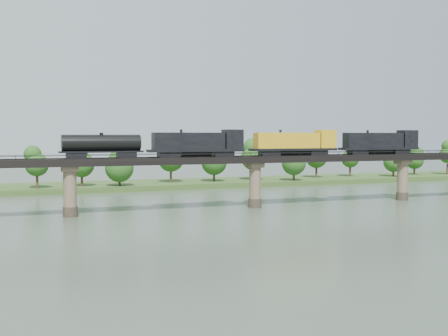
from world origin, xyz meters
name	(u,v)px	position (x,y,z in m)	size (l,w,h in m)	color
ground	(325,228)	(0.00, 0.00, 0.00)	(400.00, 400.00, 0.00)	#394838
far_bank	(184,184)	(0.00, 85.00, 0.80)	(300.00, 24.00, 1.60)	#304D1F
bridge	(255,183)	(0.00, 30.00, 5.46)	(236.00, 30.00, 11.50)	#473A2D
bridge_superstructure	(255,155)	(0.00, 30.00, 11.79)	(220.00, 4.90, 0.75)	black
far_treeline	(163,159)	(-8.21, 80.52, 8.83)	(289.06, 17.54, 13.60)	#382619
freight_train	(263,143)	(2.00, 30.00, 14.31)	(85.49, 3.33, 5.88)	black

